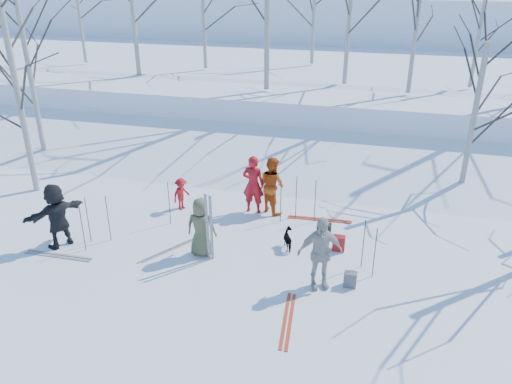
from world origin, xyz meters
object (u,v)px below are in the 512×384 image
(skier_redor_behind, at_px, (272,185))
(backpack_red, at_px, (339,243))
(skier_red_seated, at_px, (181,194))
(backpack_grey, at_px, (350,279))
(dog, at_px, (289,239))
(backpack_dark, at_px, (325,231))
(skier_olive_center, at_px, (201,227))
(skier_cream_east, at_px, (320,253))
(skier_grey_west, at_px, (57,216))
(skier_red_north, at_px, (253,184))

(skier_redor_behind, distance_m, backpack_red, 2.96)
(backpack_red, bearing_deg, skier_red_seated, 165.78)
(skier_red_seated, height_order, backpack_grey, skier_red_seated)
(dog, bearing_deg, backpack_dark, -161.18)
(skier_red_seated, distance_m, backpack_grey, 6.13)
(skier_olive_center, relative_size, skier_redor_behind, 0.90)
(backpack_red, distance_m, backpack_grey, 1.64)
(skier_cream_east, relative_size, backpack_grey, 4.82)
(skier_cream_east, height_order, dog, skier_cream_east)
(skier_redor_behind, relative_size, backpack_grey, 4.66)
(backpack_grey, bearing_deg, skier_cream_east, -165.69)
(skier_grey_west, height_order, backpack_red, skier_grey_west)
(skier_red_north, distance_m, skier_grey_west, 5.58)
(skier_redor_behind, relative_size, backpack_dark, 4.42)
(skier_red_seated, distance_m, dog, 4.00)
(skier_grey_west, height_order, dog, skier_grey_west)
(skier_red_seated, xyz_separation_m, backpack_grey, (5.42, -2.84, -0.32))
(skier_grey_west, bearing_deg, dog, 131.99)
(backpack_dark, bearing_deg, skier_red_seated, 171.95)
(skier_red_seated, relative_size, backpack_grey, 2.70)
(skier_red_north, distance_m, backpack_red, 3.32)
(skier_olive_center, bearing_deg, backpack_red, -166.02)
(backpack_dark, bearing_deg, skier_olive_center, -150.20)
(skier_cream_east, bearing_deg, skier_grey_west, 156.23)
(skier_cream_east, height_order, backpack_red, skier_cream_east)
(skier_grey_west, bearing_deg, skier_olive_center, 126.83)
(skier_red_north, height_order, backpack_dark, skier_red_north)
(dog, xyz_separation_m, backpack_red, (1.29, 0.23, -0.06))
(backpack_grey, xyz_separation_m, backpack_dark, (-0.89, 2.20, 0.01))
(skier_red_seated, height_order, backpack_red, skier_red_seated)
(skier_cream_east, relative_size, dog, 2.88)
(skier_red_north, relative_size, skier_redor_behind, 1.03)
(skier_cream_east, bearing_deg, dog, 100.48)
(skier_red_north, height_order, skier_red_seated, skier_red_north)
(skier_cream_east, xyz_separation_m, backpack_red, (0.29, 1.76, -0.71))
(skier_red_north, xyz_separation_m, backpack_grey, (3.23, -3.23, -0.72))
(skier_olive_center, relative_size, skier_red_north, 0.88)
(skier_redor_behind, bearing_deg, skier_red_seated, 48.29)
(skier_olive_center, relative_size, skier_cream_east, 0.87)
(skier_red_seated, relative_size, skier_grey_west, 0.57)
(backpack_red, bearing_deg, skier_redor_behind, 141.12)
(skier_olive_center, distance_m, dog, 2.38)
(skier_redor_behind, bearing_deg, backpack_red, 178.12)
(skier_olive_center, xyz_separation_m, skier_grey_west, (-3.86, -0.54, 0.10))
(skier_red_north, bearing_deg, skier_red_seated, 10.61)
(skier_red_north, bearing_deg, skier_redor_behind, -163.41)
(skier_red_seated, height_order, backpack_dark, skier_red_seated)
(skier_redor_behind, height_order, skier_cream_east, skier_cream_east)
(skier_redor_behind, height_order, backpack_red, skier_redor_behind)
(skier_redor_behind, height_order, dog, skier_redor_behind)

